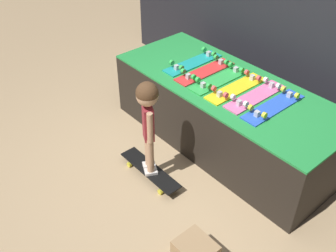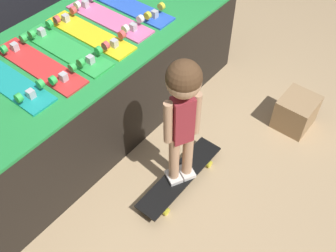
{
  "view_description": "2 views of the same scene",
  "coord_description": "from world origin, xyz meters",
  "px_view_note": "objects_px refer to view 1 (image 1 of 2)",
  "views": [
    {
      "loc": [
        2.13,
        -1.94,
        2.7
      ],
      "look_at": [
        -0.13,
        -0.0,
        0.45
      ],
      "focal_mm": 42.0,
      "sensor_mm": 36.0,
      "label": 1
    },
    {
      "loc": [
        -1.32,
        -1.16,
        2.27
      ],
      "look_at": [
        0.05,
        -0.07,
        0.34
      ],
      "focal_mm": 42.0,
      "sensor_mm": 36.0,
      "label": 2
    }
  ],
  "objects_px": {
    "skateboard_red_on_rack": "(205,71)",
    "skateboard_green_on_rack": "(220,79)",
    "skateboard_yellow_on_rack": "(236,87)",
    "skateboard_blue_on_rack": "(273,106)",
    "skateboard_teal_on_rack": "(193,62)",
    "skateboard_pink_on_rack": "(256,96)",
    "skateboard_on_floor": "(150,171)",
    "child": "(148,112)"
  },
  "relations": [
    {
      "from": "skateboard_red_on_rack",
      "to": "skateboard_green_on_rack",
      "type": "relative_size",
      "value": 1.0
    },
    {
      "from": "skateboard_yellow_on_rack",
      "to": "skateboard_blue_on_rack",
      "type": "height_order",
      "value": "same"
    },
    {
      "from": "skateboard_teal_on_rack",
      "to": "skateboard_pink_on_rack",
      "type": "distance_m",
      "value": 0.85
    },
    {
      "from": "skateboard_green_on_rack",
      "to": "skateboard_blue_on_rack",
      "type": "relative_size",
      "value": 1.0
    },
    {
      "from": "skateboard_red_on_rack",
      "to": "skateboard_blue_on_rack",
      "type": "xyz_separation_m",
      "value": [
        0.85,
        0.01,
        0.0
      ]
    },
    {
      "from": "skateboard_pink_on_rack",
      "to": "skateboard_blue_on_rack",
      "type": "relative_size",
      "value": 1.0
    },
    {
      "from": "skateboard_red_on_rack",
      "to": "skateboard_pink_on_rack",
      "type": "xyz_separation_m",
      "value": [
        0.64,
        0.02,
        0.0
      ]
    },
    {
      "from": "skateboard_teal_on_rack",
      "to": "skateboard_green_on_rack",
      "type": "relative_size",
      "value": 1.0
    },
    {
      "from": "skateboard_blue_on_rack",
      "to": "skateboard_green_on_rack",
      "type": "bearing_deg",
      "value": -178.41
    },
    {
      "from": "skateboard_teal_on_rack",
      "to": "skateboard_yellow_on_rack",
      "type": "distance_m",
      "value": 0.64
    },
    {
      "from": "skateboard_teal_on_rack",
      "to": "skateboard_blue_on_rack",
      "type": "distance_m",
      "value": 1.07
    },
    {
      "from": "skateboard_teal_on_rack",
      "to": "skateboard_blue_on_rack",
      "type": "relative_size",
      "value": 1.0
    },
    {
      "from": "skateboard_red_on_rack",
      "to": "skateboard_green_on_rack",
      "type": "xyz_separation_m",
      "value": [
        0.21,
        -0.0,
        0.0
      ]
    },
    {
      "from": "skateboard_red_on_rack",
      "to": "skateboard_on_floor",
      "type": "xyz_separation_m",
      "value": [
        0.24,
        -0.94,
        -0.65
      ]
    },
    {
      "from": "skateboard_on_floor",
      "to": "skateboard_teal_on_rack",
      "type": "bearing_deg",
      "value": 115.24
    },
    {
      "from": "skateboard_pink_on_rack",
      "to": "skateboard_blue_on_rack",
      "type": "distance_m",
      "value": 0.21
    },
    {
      "from": "skateboard_teal_on_rack",
      "to": "skateboard_pink_on_rack",
      "type": "bearing_deg",
      "value": -0.58
    },
    {
      "from": "skateboard_blue_on_rack",
      "to": "child",
      "type": "height_order",
      "value": "child"
    },
    {
      "from": "skateboard_teal_on_rack",
      "to": "skateboard_pink_on_rack",
      "type": "height_order",
      "value": "same"
    },
    {
      "from": "skateboard_blue_on_rack",
      "to": "child",
      "type": "bearing_deg",
      "value": -122.79
    },
    {
      "from": "skateboard_green_on_rack",
      "to": "skateboard_teal_on_rack",
      "type": "bearing_deg",
      "value": 174.93
    },
    {
      "from": "skateboard_teal_on_rack",
      "to": "skateboard_red_on_rack",
      "type": "xyz_separation_m",
      "value": [
        0.21,
        -0.03,
        0.0
      ]
    },
    {
      "from": "skateboard_red_on_rack",
      "to": "skateboard_blue_on_rack",
      "type": "bearing_deg",
      "value": 0.86
    },
    {
      "from": "skateboard_yellow_on_rack",
      "to": "child",
      "type": "distance_m",
      "value": 0.95
    },
    {
      "from": "skateboard_teal_on_rack",
      "to": "skateboard_on_floor",
      "type": "height_order",
      "value": "skateboard_teal_on_rack"
    },
    {
      "from": "skateboard_pink_on_rack",
      "to": "skateboard_on_floor",
      "type": "relative_size",
      "value": 0.96
    },
    {
      "from": "skateboard_green_on_rack",
      "to": "skateboard_pink_on_rack",
      "type": "relative_size",
      "value": 1.0
    },
    {
      "from": "skateboard_yellow_on_rack",
      "to": "child",
      "type": "height_order",
      "value": "child"
    },
    {
      "from": "skateboard_blue_on_rack",
      "to": "child",
      "type": "distance_m",
      "value": 1.13
    },
    {
      "from": "skateboard_on_floor",
      "to": "child",
      "type": "xyz_separation_m",
      "value": [
        0.0,
        -0.0,
        0.69
      ]
    },
    {
      "from": "skateboard_teal_on_rack",
      "to": "skateboard_yellow_on_rack",
      "type": "relative_size",
      "value": 1.0
    },
    {
      "from": "skateboard_teal_on_rack",
      "to": "skateboard_red_on_rack",
      "type": "distance_m",
      "value": 0.22
    },
    {
      "from": "skateboard_red_on_rack",
      "to": "child",
      "type": "height_order",
      "value": "child"
    },
    {
      "from": "skateboard_blue_on_rack",
      "to": "skateboard_on_floor",
      "type": "bearing_deg",
      "value": -122.79
    },
    {
      "from": "skateboard_pink_on_rack",
      "to": "skateboard_yellow_on_rack",
      "type": "bearing_deg",
      "value": -172.59
    },
    {
      "from": "skateboard_pink_on_rack",
      "to": "child",
      "type": "relative_size",
      "value": 0.74
    },
    {
      "from": "skateboard_yellow_on_rack",
      "to": "skateboard_on_floor",
      "type": "height_order",
      "value": "skateboard_yellow_on_rack"
    },
    {
      "from": "skateboard_red_on_rack",
      "to": "skateboard_blue_on_rack",
      "type": "height_order",
      "value": "same"
    },
    {
      "from": "skateboard_red_on_rack",
      "to": "skateboard_green_on_rack",
      "type": "bearing_deg",
      "value": -1.32
    },
    {
      "from": "skateboard_blue_on_rack",
      "to": "child",
      "type": "xyz_separation_m",
      "value": [
        -0.61,
        -0.95,
        0.04
      ]
    },
    {
      "from": "skateboard_pink_on_rack",
      "to": "skateboard_red_on_rack",
      "type": "bearing_deg",
      "value": -177.82
    },
    {
      "from": "skateboard_red_on_rack",
      "to": "skateboard_teal_on_rack",
      "type": "bearing_deg",
      "value": 171.22
    }
  ]
}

